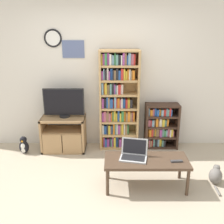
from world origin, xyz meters
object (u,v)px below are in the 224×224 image
at_px(television, 63,103).
at_px(laptop, 133,153).
at_px(tv_stand, 63,134).
at_px(coffee_table, 145,162).
at_px(cat, 214,175).
at_px(bookshelf_short, 159,126).
at_px(penguin_figurine, 23,146).
at_px(bookshelf_tall, 116,100).
at_px(remote_near_laptop, 175,161).

relative_size(television, laptop, 1.72).
xyz_separation_m(tv_stand, coffee_table, (1.34, -1.15, 0.07)).
bearing_deg(cat, laptop, -152.95).
bearing_deg(bookshelf_short, penguin_figurine, -173.72).
bearing_deg(penguin_figurine, bookshelf_short, 6.28).
bearing_deg(bookshelf_short, laptop, -115.41).
bearing_deg(bookshelf_short, cat, -62.69).
distance_m(tv_stand, cat, 2.60).
relative_size(tv_stand, bookshelf_short, 0.92).
relative_size(bookshelf_tall, remote_near_laptop, 10.96).
bearing_deg(remote_near_laptop, penguin_figurine, -118.16).
distance_m(bookshelf_tall, bookshelf_short, 0.92).
bearing_deg(laptop, coffee_table, -6.25).
distance_m(television, coffee_table, 1.84).
height_order(bookshelf_tall, penguin_figurine, bookshelf_tall).
xyz_separation_m(bookshelf_tall, penguin_figurine, (-1.66, -0.26, -0.76)).
bearing_deg(penguin_figurine, coffee_table, -26.36).
distance_m(tv_stand, penguin_figurine, 0.73).
bearing_deg(bookshelf_tall, bookshelf_short, 0.38).
bearing_deg(laptop, remote_near_laptop, -0.39).
height_order(television, coffee_table, television).
xyz_separation_m(tv_stand, bookshelf_tall, (0.97, 0.12, 0.59)).
height_order(television, cat, television).
bearing_deg(bookshelf_short, bookshelf_tall, -179.62).
xyz_separation_m(coffee_table, remote_near_laptop, (0.40, -0.07, 0.05)).
bearing_deg(bookshelf_tall, television, -174.65).
bearing_deg(coffee_table, tv_stand, 139.38).
bearing_deg(tv_stand, cat, -24.17).
bearing_deg(bookshelf_tall, coffee_table, -73.66).
relative_size(television, remote_near_laptop, 4.34).
height_order(tv_stand, coffee_table, tv_stand).
bearing_deg(coffee_table, bookshelf_short, 72.25).
height_order(tv_stand, laptop, laptop).
relative_size(bookshelf_short, laptop, 2.02).
distance_m(television, bookshelf_tall, 0.94).
bearing_deg(television, laptop, -44.67).
xyz_separation_m(television, remote_near_laptop, (1.71, -1.25, -0.45)).
bearing_deg(television, tv_stand, -130.66).
height_order(television, remote_near_laptop, television).
xyz_separation_m(bookshelf_tall, cat, (1.40, -1.18, -0.78)).
height_order(tv_stand, cat, tv_stand).
bearing_deg(laptop, bookshelf_short, 76.36).
height_order(bookshelf_short, cat, bookshelf_short).
distance_m(television, remote_near_laptop, 2.17).
relative_size(coffee_table, remote_near_laptop, 7.06).
bearing_deg(coffee_table, television, 137.95).
xyz_separation_m(television, bookshelf_tall, (0.94, 0.09, 0.02)).
distance_m(coffee_table, penguin_figurine, 2.28).
height_order(coffee_table, cat, coffee_table).
bearing_deg(television, cat, -25.11).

